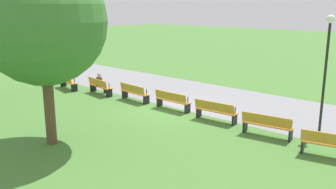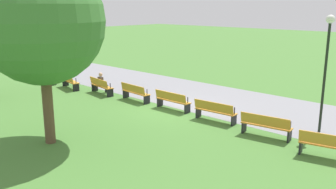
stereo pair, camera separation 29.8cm
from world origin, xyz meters
name	(u,v)px [view 1 (the left image)]	position (x,y,z in m)	size (l,w,h in m)	color
ground_plane	(173,110)	(0.00, 0.00, 0.00)	(120.00, 120.00, 0.00)	#477A33
path_paving	(211,98)	(0.00, 3.09, 0.00)	(29.74, 5.70, 0.01)	gray
bench_0	(67,81)	(-7.56, -0.88, 0.48)	(1.94, 0.86, 0.89)	orange
bench_1	(100,86)	(-5.06, -0.43, 0.48)	(1.93, 0.73, 0.89)	orange
bench_2	(134,92)	(-2.54, -0.16, 0.48)	(1.91, 0.60, 0.89)	orange
bench_3	(172,100)	(0.00, -0.07, 0.48)	(1.88, 0.47, 0.89)	orange
bench_4	(215,111)	(2.54, -0.16, 0.48)	(1.91, 0.60, 0.89)	orange
bench_5	(267,125)	(5.06, -0.43, 0.48)	(1.93, 0.73, 0.89)	orange
bench_6	(332,144)	(7.56, -0.88, 0.48)	(1.94, 0.86, 0.89)	orange
person_seated	(101,82)	(-5.15, -0.27, 0.64)	(0.38, 0.55, 1.20)	#4C4238
tree_0	(43,22)	(-0.31, -6.21, 4.29)	(4.31, 4.31, 6.45)	brown
lamp_post	(327,53)	(6.30, 1.58, 3.07)	(0.32, 0.32, 4.49)	black
trash_bin	(50,78)	(-9.26, -0.99, 0.47)	(0.43, 0.43, 0.94)	black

